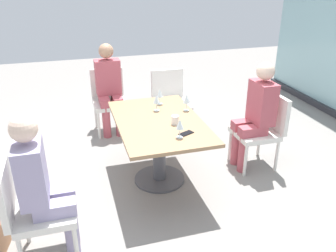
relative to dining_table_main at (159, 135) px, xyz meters
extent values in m
plane|color=gray|center=(0.00, 0.00, -0.55)|extent=(12.00, 12.00, 0.00)
cube|color=#997551|center=(0.00, 0.00, 0.16)|extent=(1.39, 0.87, 0.04)
cylinder|color=#4C4C51|center=(0.00, 0.00, -0.21)|extent=(0.14, 0.14, 0.69)
cylinder|color=#4C4C51|center=(0.00, 0.00, -0.54)|extent=(0.56, 0.56, 0.02)
cube|color=silver|center=(0.83, -1.15, -0.13)|extent=(0.46, 0.46, 0.06)
cube|color=silver|center=(0.83, -1.40, 0.11)|extent=(0.46, 0.05, 0.42)
cylinder|color=silver|center=(1.03, -0.95, -0.36)|extent=(0.04, 0.04, 0.39)
cylinder|color=silver|center=(0.63, -0.95, -0.36)|extent=(0.04, 0.04, 0.39)
cylinder|color=silver|center=(0.63, -1.35, -0.36)|extent=(0.04, 0.04, 0.39)
cube|color=silver|center=(0.00, 1.15, -0.13)|extent=(0.46, 0.46, 0.06)
cube|color=silver|center=(0.00, 1.40, 0.11)|extent=(0.46, 0.05, 0.42)
cylinder|color=silver|center=(-0.20, 0.95, -0.36)|extent=(0.04, 0.04, 0.39)
cylinder|color=silver|center=(0.20, 0.95, -0.36)|extent=(0.04, 0.04, 0.39)
cylinder|color=silver|center=(-0.20, 1.35, -0.36)|extent=(0.04, 0.04, 0.39)
cylinder|color=silver|center=(0.20, 1.35, -0.36)|extent=(0.04, 0.04, 0.39)
cube|color=silver|center=(-1.44, -0.33, -0.13)|extent=(0.46, 0.46, 0.06)
cube|color=silver|center=(-1.69, -0.33, 0.11)|extent=(0.05, 0.46, 0.42)
cylinder|color=silver|center=(-1.24, -0.53, -0.36)|extent=(0.04, 0.04, 0.39)
cylinder|color=silver|center=(-1.24, -0.13, -0.36)|extent=(0.04, 0.04, 0.39)
cylinder|color=silver|center=(-1.64, -0.53, -0.36)|extent=(0.04, 0.04, 0.39)
cylinder|color=silver|center=(-1.64, -0.13, -0.36)|extent=(0.04, 0.04, 0.39)
cube|color=silver|center=(-1.13, 0.49, -0.13)|extent=(0.46, 0.46, 0.06)
cube|color=silver|center=(-1.38, 0.49, 0.11)|extent=(0.05, 0.46, 0.42)
cylinder|color=silver|center=(-0.93, 0.29, -0.36)|extent=(0.04, 0.04, 0.39)
cylinder|color=silver|center=(-0.93, 0.69, -0.36)|extent=(0.04, 0.04, 0.39)
cylinder|color=silver|center=(-1.33, 0.29, -0.36)|extent=(0.04, 0.04, 0.39)
cylinder|color=silver|center=(-1.33, 0.69, -0.36)|extent=(0.04, 0.04, 0.39)
cylinder|color=#9E93B7|center=(0.92, -0.97, -0.33)|extent=(0.11, 0.11, 0.45)
cube|color=#9E93B7|center=(0.92, -1.07, -0.05)|extent=(0.13, 0.32, 0.11)
cylinder|color=#9E93B7|center=(0.74, -0.97, -0.33)|extent=(0.11, 0.11, 0.45)
cube|color=#9E93B7|center=(0.74, -1.07, -0.05)|extent=(0.13, 0.32, 0.11)
cube|color=#9E93B7|center=(0.83, -1.20, 0.25)|extent=(0.34, 0.20, 0.48)
sphere|color=beige|center=(0.83, -1.20, 0.61)|extent=(0.20, 0.20, 0.20)
cylinder|color=#B24C56|center=(-0.09, 0.97, -0.33)|extent=(0.11, 0.11, 0.45)
cube|color=#B24C56|center=(-0.09, 1.07, -0.05)|extent=(0.13, 0.32, 0.11)
cylinder|color=#B24C56|center=(0.09, 0.97, -0.33)|extent=(0.11, 0.11, 0.45)
cube|color=#B24C56|center=(0.09, 1.07, -0.05)|extent=(0.13, 0.32, 0.11)
cube|color=#B24C56|center=(0.00, 1.20, 0.25)|extent=(0.34, 0.20, 0.48)
sphere|color=beige|center=(0.00, 1.20, 0.61)|extent=(0.20, 0.20, 0.20)
cylinder|color=#B24C56|center=(-1.26, -0.42, -0.33)|extent=(0.11, 0.11, 0.45)
cube|color=#B24C56|center=(-1.36, -0.42, -0.05)|extent=(0.32, 0.13, 0.11)
cylinder|color=#B24C56|center=(-1.26, -0.24, -0.33)|extent=(0.11, 0.11, 0.45)
cube|color=#B24C56|center=(-1.36, -0.24, -0.05)|extent=(0.32, 0.13, 0.11)
cube|color=#B24C56|center=(-1.49, -0.33, 0.25)|extent=(0.20, 0.34, 0.48)
sphere|color=tan|center=(-1.49, -0.33, 0.61)|extent=(0.20, 0.20, 0.20)
cylinder|color=silver|center=(0.45, 0.08, 0.18)|extent=(0.06, 0.06, 0.00)
cylinder|color=silver|center=(0.45, 0.08, 0.22)|extent=(0.01, 0.01, 0.08)
cone|color=silver|center=(0.45, 0.08, 0.31)|extent=(0.07, 0.07, 0.09)
cylinder|color=silver|center=(-0.45, 0.13, 0.18)|extent=(0.06, 0.06, 0.00)
cylinder|color=silver|center=(-0.45, 0.13, 0.22)|extent=(0.01, 0.01, 0.08)
cone|color=silver|center=(-0.45, 0.13, 0.31)|extent=(0.07, 0.07, 0.09)
cylinder|color=silver|center=(-0.27, 0.05, 0.18)|extent=(0.06, 0.06, 0.00)
cylinder|color=silver|center=(-0.27, 0.05, 0.22)|extent=(0.01, 0.01, 0.08)
cone|color=silver|center=(-0.27, 0.05, 0.31)|extent=(0.07, 0.07, 0.09)
cylinder|color=silver|center=(-0.18, 0.36, 0.18)|extent=(0.06, 0.06, 0.00)
cylinder|color=silver|center=(-0.18, 0.36, 0.22)|extent=(0.01, 0.01, 0.08)
cone|color=silver|center=(-0.18, 0.36, 0.31)|extent=(0.07, 0.07, 0.09)
cylinder|color=white|center=(0.14, 0.13, 0.22)|extent=(0.08, 0.08, 0.09)
cube|color=black|center=(0.39, 0.17, 0.18)|extent=(0.12, 0.16, 0.01)
camera|label=1|loc=(3.26, -0.86, 1.64)|focal=37.71mm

